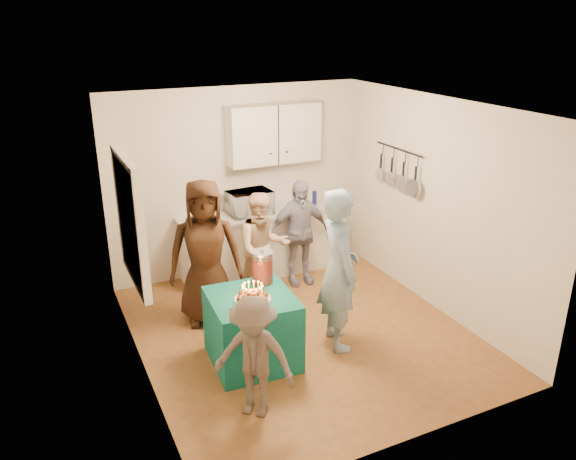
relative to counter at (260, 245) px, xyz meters
name	(u,v)px	position (x,y,z in m)	size (l,w,h in m)	color
floor	(301,332)	(-0.20, -1.70, -0.43)	(4.00, 4.00, 0.00)	brown
ceiling	(303,106)	(-0.20, -1.70, 2.17)	(4.00, 4.00, 0.00)	white
back_wall	(237,181)	(-0.20, 0.30, 0.87)	(3.60, 3.60, 0.00)	silver
left_wall	(134,256)	(-2.00, -1.70, 0.87)	(4.00, 4.00, 0.00)	silver
right_wall	(434,205)	(1.60, -1.70, 0.87)	(4.00, 4.00, 0.00)	silver
window_night	(128,221)	(-1.97, -1.40, 1.12)	(0.04, 1.00, 1.20)	black
counter	(260,245)	(0.00, 0.00, 0.00)	(2.20, 0.58, 0.86)	white
countertop	(259,214)	(0.00, 0.00, 0.46)	(2.24, 0.62, 0.05)	beige
upper_cabinet	(274,134)	(0.30, 0.15, 1.52)	(1.30, 0.30, 0.80)	white
pot_rack	(396,168)	(1.52, -1.00, 1.17)	(0.12, 1.00, 0.60)	black
microwave	(250,203)	(-0.14, 0.00, 0.64)	(0.58, 0.39, 0.32)	white
party_table	(252,329)	(-0.92, -2.00, -0.05)	(0.85, 0.85, 0.76)	#0E6157
donut_cake	(252,292)	(-0.93, -2.06, 0.42)	(0.38, 0.38, 0.18)	#381C0C
punch_jar	(262,268)	(-0.69, -1.74, 0.50)	(0.22, 0.22, 0.34)	red
man_birthday	(339,270)	(0.06, -2.08, 0.48)	(0.66, 0.43, 1.81)	#88A6C7
woman_back_left	(205,253)	(-1.08, -0.95, 0.45)	(0.86, 0.56, 1.75)	#512B17
woman_back_center	(263,248)	(-0.28, -0.78, 0.29)	(0.70, 0.54, 1.44)	tan
woman_back_right	(299,233)	(0.36, -0.51, 0.30)	(0.86, 0.36, 1.46)	#161139
child_near_left	(254,358)	(-1.22, -2.79, 0.17)	(0.77, 0.44, 1.19)	#514441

